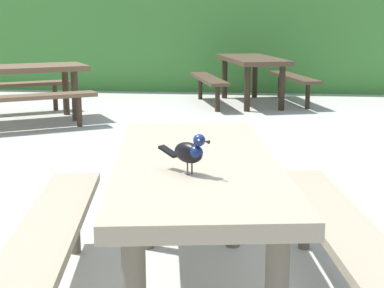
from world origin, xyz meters
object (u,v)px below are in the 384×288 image
picnic_table_mid_left (17,80)px  picnic_table_far_centre (252,69)px  bird_grackle (190,151)px  picnic_table_foreground (196,195)px

picnic_table_mid_left → picnic_table_far_centre: size_ratio=1.10×
bird_grackle → picnic_table_far_centre: bird_grackle is taller
bird_grackle → picnic_table_mid_left: 5.79m
picnic_table_mid_left → picnic_table_far_centre: same height
picnic_table_foreground → picnic_table_far_centre: (0.25, 6.63, 0.00)m
picnic_table_foreground → picnic_table_mid_left: bearing=120.9°
bird_grackle → picnic_table_far_centre: (0.25, 6.92, -0.29)m
picnic_table_foreground → bird_grackle: size_ratio=7.94×
picnic_table_foreground → bird_grackle: bearing=-89.5°
picnic_table_foreground → picnic_table_far_centre: size_ratio=0.92×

